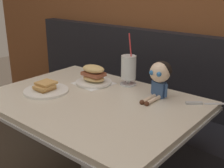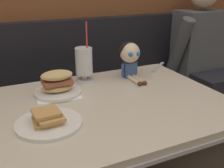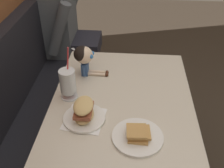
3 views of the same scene
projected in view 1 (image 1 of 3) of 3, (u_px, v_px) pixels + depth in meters
wood_panel_wall at (176, 2)px, 2.01m from camera, size 4.40×0.08×2.40m
booth_bench at (152, 126)px, 2.12m from camera, size 2.60×0.48×1.00m
diner_table at (92, 132)px, 1.59m from camera, size 1.11×0.81×0.74m
toast_plate at (46, 89)px, 1.62m from camera, size 0.25×0.25×0.06m
milkshake_glass at (129, 69)px, 1.71m from camera, size 0.10×0.10×0.32m
sandwich_plate at (94, 76)px, 1.75m from camera, size 0.22×0.22×0.12m
butter_knife at (201, 103)px, 1.46m from camera, size 0.19×0.17×0.01m
seated_doll at (160, 74)px, 1.51m from camera, size 0.11×0.22×0.20m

